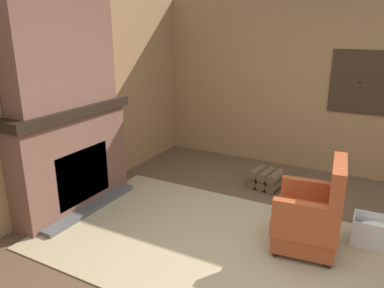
{
  "coord_description": "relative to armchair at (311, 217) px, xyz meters",
  "views": [
    {
      "loc": [
        0.76,
        -2.99,
        2.13
      ],
      "look_at": [
        -1.07,
        0.4,
        0.9
      ],
      "focal_mm": 35.0,
      "sensor_mm": 36.0,
      "label": 1
    }
  ],
  "objects": [
    {
      "name": "wood_panel_wall_back",
      "position": [
        -0.23,
        2.25,
        0.91
      ],
      "size": [
        5.87,
        0.09,
        2.53
      ],
      "color": "#9E7247",
      "rests_on": "ground"
    },
    {
      "name": "firewood_stack",
      "position": [
        -0.84,
        1.23,
        -0.23
      ],
      "size": [
        0.45,
        0.41,
        0.25
      ],
      "rotation": [
        0.0,
        0.0,
        -0.13
      ],
      "color": "brown",
      "rests_on": "ground"
    },
    {
      "name": "area_rug",
      "position": [
        -0.66,
        -0.36,
        -0.35
      ],
      "size": [
        3.96,
        2.16,
        0.01
      ],
      "color": "tan",
      "rests_on": "ground"
    },
    {
      "name": "oil_lamp_vase",
      "position": [
        -2.74,
        -0.73,
        0.99
      ],
      "size": [
        0.13,
        0.13,
        0.26
      ],
      "color": "silver",
      "rests_on": "fireplace_hearth"
    },
    {
      "name": "fireplace_hearth",
      "position": [
        -2.7,
        -0.41,
        0.27
      ],
      "size": [
        0.54,
        1.67,
        1.25
      ],
      "color": "brown",
      "rests_on": "ground"
    },
    {
      "name": "laundry_basket",
      "position": [
        0.57,
        0.39,
        -0.21
      ],
      "size": [
        0.45,
        0.32,
        0.29
      ],
      "rotation": [
        0.0,
        0.0,
        0.03
      ],
      "color": "white",
      "rests_on": "ground"
    },
    {
      "name": "armchair",
      "position": [
        0.0,
        0.0,
        0.0
      ],
      "size": [
        0.68,
        0.71,
        0.94
      ],
      "rotation": [
        0.0,
        0.0,
        3.26
      ],
      "color": "#A84723",
      "rests_on": "ground"
    },
    {
      "name": "wood_panel_wall_left",
      "position": [
        -2.91,
        -0.41,
        0.91
      ],
      "size": [
        0.06,
        5.87,
        2.53
      ],
      "color": "#9E7247",
      "rests_on": "ground"
    },
    {
      "name": "chimney_breast",
      "position": [
        -2.71,
        -0.41,
        1.53
      ],
      "size": [
        0.29,
        1.38,
        1.26
      ],
      "color": "brown",
      "rests_on": "fireplace_hearth"
    },
    {
      "name": "storage_case",
      "position": [
        -2.74,
        -0.23,
        0.97
      ],
      "size": [
        0.16,
        0.25,
        0.14
      ],
      "color": "black",
      "rests_on": "fireplace_hearth"
    },
    {
      "name": "ground_plane",
      "position": [
        -0.24,
        -0.41,
        -0.35
      ],
      "size": [
        14.0,
        14.0,
        0.0
      ],
      "primitive_type": "plane",
      "color": "brown"
    },
    {
      "name": "decorative_plate_on_mantel",
      "position": [
        -2.76,
        -0.53,
        1.01
      ],
      "size": [
        0.06,
        0.22,
        0.22
      ],
      "color": "gold",
      "rests_on": "fireplace_hearth"
    }
  ]
}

